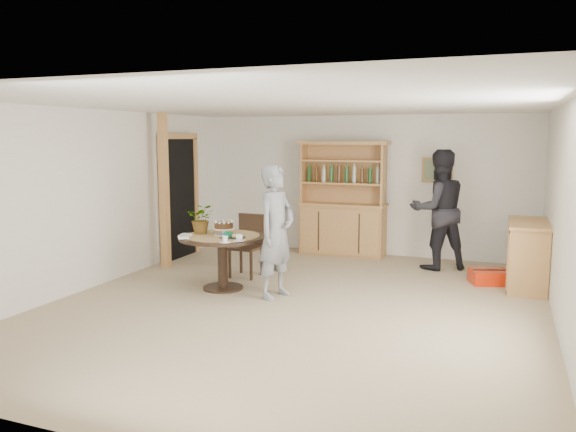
# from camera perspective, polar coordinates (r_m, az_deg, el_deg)

# --- Properties ---
(ground) EXTENTS (7.00, 7.00, 0.00)m
(ground) POSITION_cam_1_polar(r_m,az_deg,el_deg) (7.18, 0.79, -9.08)
(ground) COLOR tan
(ground) RESTS_ON ground
(room_shell) EXTENTS (6.04, 7.04, 2.52)m
(room_shell) POSITION_cam_1_polar(r_m,az_deg,el_deg) (6.88, 0.86, 4.93)
(room_shell) COLOR white
(room_shell) RESTS_ON ground
(doorway) EXTENTS (0.13, 1.10, 2.18)m
(doorway) POSITION_cam_1_polar(r_m,az_deg,el_deg) (10.02, -11.03, 2.11)
(doorway) COLOR black
(doorway) RESTS_ON ground
(pine_post) EXTENTS (0.12, 0.12, 2.50)m
(pine_post) POSITION_cam_1_polar(r_m,az_deg,el_deg) (9.21, -12.46, 2.46)
(pine_post) COLOR tan
(pine_post) RESTS_ON ground
(hutch) EXTENTS (1.62, 0.54, 2.04)m
(hutch) POSITION_cam_1_polar(r_m,az_deg,el_deg) (10.14, 5.60, -0.09)
(hutch) COLOR tan
(hutch) RESTS_ON ground
(sideboard) EXTENTS (0.54, 1.26, 0.94)m
(sideboard) POSITION_cam_1_polar(r_m,az_deg,el_deg) (8.60, 23.17, -3.63)
(sideboard) COLOR tan
(sideboard) RESTS_ON ground
(dining_table) EXTENTS (1.20, 1.20, 0.76)m
(dining_table) POSITION_cam_1_polar(r_m,az_deg,el_deg) (7.86, -6.68, -3.09)
(dining_table) COLOR black
(dining_table) RESTS_ON ground
(dining_chair) EXTENTS (0.44, 0.44, 0.95)m
(dining_chair) POSITION_cam_1_polar(r_m,az_deg,el_deg) (8.60, -4.07, -2.56)
(dining_chair) COLOR black
(dining_chair) RESTS_ON ground
(birthday_cake) EXTENTS (0.30, 0.30, 0.20)m
(birthday_cake) POSITION_cam_1_polar(r_m,az_deg,el_deg) (7.86, -6.54, -1.03)
(birthday_cake) COLOR white
(birthday_cake) RESTS_ON dining_table
(flower_vase) EXTENTS (0.47, 0.44, 0.42)m
(flower_vase) POSITION_cam_1_polar(r_m,az_deg,el_deg) (8.01, -8.77, -0.27)
(flower_vase) COLOR #3F7233
(flower_vase) RESTS_ON dining_table
(gift_tray) EXTENTS (0.30, 0.20, 0.08)m
(gift_tray) POSITION_cam_1_polar(r_m,az_deg,el_deg) (7.62, -5.71, -2.04)
(gift_tray) COLOR black
(gift_tray) RESTS_ON dining_table
(coffee_cup_a) EXTENTS (0.15, 0.15, 0.09)m
(coffee_cup_a) POSITION_cam_1_polar(r_m,az_deg,el_deg) (7.40, -4.97, -2.23)
(coffee_cup_a) COLOR white
(coffee_cup_a) RESTS_ON dining_table
(coffee_cup_b) EXTENTS (0.15, 0.15, 0.08)m
(coffee_cup_b) POSITION_cam_1_polar(r_m,az_deg,el_deg) (7.31, -6.41, -2.42)
(coffee_cup_b) COLOR white
(coffee_cup_b) RESTS_ON dining_table
(napkins) EXTENTS (0.24, 0.33, 0.03)m
(napkins) POSITION_cam_1_polar(r_m,az_deg,el_deg) (7.76, -10.46, -2.03)
(napkins) COLOR white
(napkins) RESTS_ON dining_table
(teen_boy) EXTENTS (0.56, 0.72, 1.76)m
(teen_boy) POSITION_cam_1_polar(r_m,az_deg,el_deg) (7.37, -1.22, -1.61)
(teen_boy) COLOR gray
(teen_boy) RESTS_ON ground
(adult_person) EXTENTS (1.17, 1.10, 1.92)m
(adult_person) POSITION_cam_1_polar(r_m,az_deg,el_deg) (9.29, 15.04, 0.62)
(adult_person) COLOR black
(adult_person) RESTS_ON ground
(red_suitcase) EXTENTS (0.70, 0.58, 0.21)m
(red_suitcase) POSITION_cam_1_polar(r_m,az_deg,el_deg) (8.71, 20.00, -5.83)
(red_suitcase) COLOR red
(red_suitcase) RESTS_ON ground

